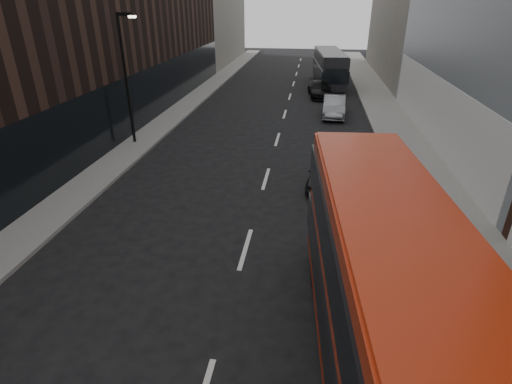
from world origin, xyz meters
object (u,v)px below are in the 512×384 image
at_px(street_lamp, 127,71).
at_px(car_a, 326,173).
at_px(grey_bus, 329,67).
at_px(red_bus, 388,301).
at_px(car_b, 334,106).
at_px(car_c, 320,89).

bearing_deg(street_lamp, car_a, -21.48).
bearing_deg(grey_bus, red_bus, -94.47).
xyz_separation_m(red_bus, car_b, (-0.11, 22.87, -1.64)).
height_order(grey_bus, car_b, grey_bus).
bearing_deg(red_bus, car_b, 85.76).
bearing_deg(street_lamp, car_b, 34.14).
distance_m(street_lamp, car_c, 18.28).
distance_m(grey_bus, car_b, 11.58).
bearing_deg(grey_bus, street_lamp, -125.71).
height_order(street_lamp, grey_bus, street_lamp).
relative_size(car_b, car_c, 0.97).
relative_size(street_lamp, car_c, 1.55).
xyz_separation_m(grey_bus, car_c, (-0.84, -5.22, -1.10)).
xyz_separation_m(car_b, car_c, (-0.99, 6.31, -0.07)).
bearing_deg(red_bus, car_a, 90.43).
xyz_separation_m(street_lamp, car_a, (11.00, -4.33, -3.57)).
relative_size(grey_bus, car_a, 2.85).
bearing_deg(car_a, grey_bus, 96.07).
xyz_separation_m(street_lamp, grey_bus, (11.65, 19.54, -2.43)).
relative_size(street_lamp, grey_bus, 0.68).
bearing_deg(car_b, car_a, -91.20).
xyz_separation_m(grey_bus, car_a, (-0.65, -23.87, -1.14)).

